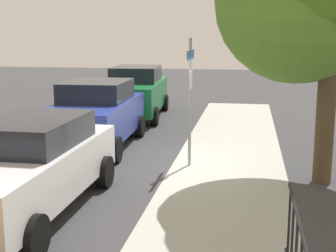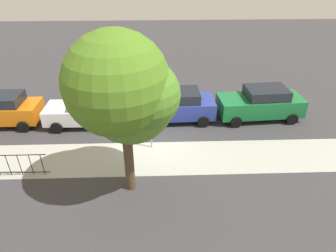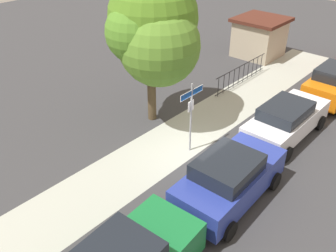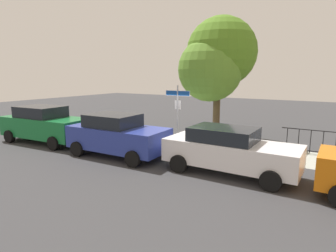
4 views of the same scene
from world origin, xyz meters
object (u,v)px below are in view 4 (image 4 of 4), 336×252
object	(u,v)px
car_blue	(117,135)
car_white	(229,150)
car_green	(45,124)
street_sign	(178,105)
shade_tree	(215,60)

from	to	relation	value
car_blue	car_white	size ratio (longest dim) A/B	0.94
car_green	car_white	distance (m)	9.61
car_green	street_sign	bearing A→B (deg)	20.40
shade_tree	car_green	world-z (taller)	shade_tree
shade_tree	car_green	bearing A→B (deg)	-141.88
street_sign	shade_tree	world-z (taller)	shade_tree
shade_tree	car_white	size ratio (longest dim) A/B	1.39
street_sign	car_blue	world-z (taller)	street_sign
shade_tree	car_white	world-z (taller)	shade_tree
street_sign	car_green	world-z (taller)	street_sign
car_white	shade_tree	bearing A→B (deg)	118.66
car_blue	car_green	bearing A→B (deg)	178.95
car_white	car_green	bearing A→B (deg)	-176.95
car_green	car_blue	bearing A→B (deg)	-3.25
car_blue	shade_tree	bearing A→B (deg)	66.82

